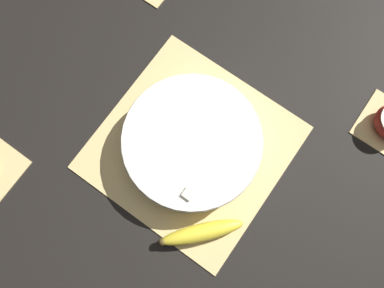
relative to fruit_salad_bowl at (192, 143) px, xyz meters
name	(u,v)px	position (x,y,z in m)	size (l,w,h in m)	color
ground_plane	(192,147)	(0.00, 0.00, -0.05)	(6.00, 6.00, 0.00)	black
bamboo_mat_center	(192,147)	(0.00, 0.00, -0.04)	(0.40, 0.40, 0.01)	#D6B775
fruit_salad_bowl	(192,143)	(0.00, 0.00, 0.00)	(0.30, 0.30, 0.08)	silver
whole_banana	(201,233)	(-0.13, 0.14, -0.02)	(0.15, 0.16, 0.04)	yellow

